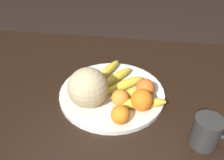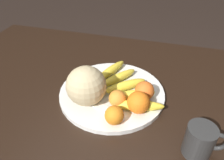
{
  "view_description": "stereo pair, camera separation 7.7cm",
  "coord_description": "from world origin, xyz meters",
  "px_view_note": "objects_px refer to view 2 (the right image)",
  "views": [
    {
      "loc": [
        -0.12,
        0.59,
        1.25
      ],
      "look_at": [
        -0.03,
        -0.02,
        0.79
      ],
      "focal_mm": 35.0,
      "sensor_mm": 36.0,
      "label": 1
    },
    {
      "loc": [
        -0.2,
        0.57,
        1.25
      ],
      "look_at": [
        -0.03,
        -0.02,
        0.79
      ],
      "focal_mm": 35.0,
      "sensor_mm": 36.0,
      "label": 2
    }
  ],
  "objects_px": {
    "orange_back_left": "(145,91)",
    "melon": "(86,86)",
    "produce_tag": "(101,107)",
    "ceramic_mug": "(200,141)",
    "orange_front_right": "(138,102)",
    "banana_bunch": "(124,87)",
    "kitchen_table": "(102,113)",
    "orange_front_left": "(114,115)",
    "fruit_bowl": "(112,92)",
    "orange_mid_center": "(117,98)"
  },
  "relations": [
    {
      "from": "orange_front_left",
      "to": "ceramic_mug",
      "type": "distance_m",
      "value": 0.25
    },
    {
      "from": "banana_bunch",
      "to": "orange_front_right",
      "type": "height_order",
      "value": "orange_front_right"
    },
    {
      "from": "kitchen_table",
      "to": "ceramic_mug",
      "type": "bearing_deg",
      "value": 154.89
    },
    {
      "from": "fruit_bowl",
      "to": "orange_front_right",
      "type": "height_order",
      "value": "orange_front_right"
    },
    {
      "from": "melon",
      "to": "orange_front_left",
      "type": "xyz_separation_m",
      "value": [
        -0.11,
        0.07,
        -0.04
      ]
    },
    {
      "from": "banana_bunch",
      "to": "orange_front_right",
      "type": "relative_size",
      "value": 3.95
    },
    {
      "from": "melon",
      "to": "orange_front_left",
      "type": "bearing_deg",
      "value": 148.75
    },
    {
      "from": "ceramic_mug",
      "to": "banana_bunch",
      "type": "bearing_deg",
      "value": -37.21
    },
    {
      "from": "orange_front_left",
      "to": "melon",
      "type": "bearing_deg",
      "value": -31.25
    },
    {
      "from": "fruit_bowl",
      "to": "melon",
      "type": "bearing_deg",
      "value": 48.52
    },
    {
      "from": "kitchen_table",
      "to": "orange_front_right",
      "type": "xyz_separation_m",
      "value": [
        -0.14,
        0.05,
        0.14
      ]
    },
    {
      "from": "orange_mid_center",
      "to": "produce_tag",
      "type": "relative_size",
      "value": 0.64
    },
    {
      "from": "melon",
      "to": "ceramic_mug",
      "type": "relative_size",
      "value": 1.16
    },
    {
      "from": "fruit_bowl",
      "to": "banana_bunch",
      "type": "distance_m",
      "value": 0.05
    },
    {
      "from": "kitchen_table",
      "to": "banana_bunch",
      "type": "height_order",
      "value": "banana_bunch"
    },
    {
      "from": "orange_front_left",
      "to": "orange_back_left",
      "type": "height_order",
      "value": "orange_back_left"
    },
    {
      "from": "fruit_bowl",
      "to": "banana_bunch",
      "type": "xyz_separation_m",
      "value": [
        -0.04,
        -0.01,
        0.03
      ]
    },
    {
      "from": "kitchen_table",
      "to": "produce_tag",
      "type": "bearing_deg",
      "value": 106.85
    },
    {
      "from": "banana_bunch",
      "to": "kitchen_table",
      "type": "bearing_deg",
      "value": 166.48
    },
    {
      "from": "orange_front_right",
      "to": "produce_tag",
      "type": "relative_size",
      "value": 0.81
    },
    {
      "from": "melon",
      "to": "orange_mid_center",
      "type": "relative_size",
      "value": 2.31
    },
    {
      "from": "fruit_bowl",
      "to": "produce_tag",
      "type": "bearing_deg",
      "value": 82.17
    },
    {
      "from": "fruit_bowl",
      "to": "orange_front_left",
      "type": "distance_m",
      "value": 0.16
    },
    {
      "from": "melon",
      "to": "produce_tag",
      "type": "xyz_separation_m",
      "value": [
        -0.05,
        0.02,
        -0.07
      ]
    },
    {
      "from": "banana_bunch",
      "to": "orange_back_left",
      "type": "xyz_separation_m",
      "value": [
        -0.08,
        0.02,
        0.02
      ]
    },
    {
      "from": "banana_bunch",
      "to": "ceramic_mug",
      "type": "xyz_separation_m",
      "value": [
        -0.25,
        0.19,
        0.01
      ]
    },
    {
      "from": "kitchen_table",
      "to": "produce_tag",
      "type": "height_order",
      "value": "produce_tag"
    },
    {
      "from": "orange_front_right",
      "to": "produce_tag",
      "type": "bearing_deg",
      "value": 7.6
    },
    {
      "from": "orange_back_left",
      "to": "melon",
      "type": "bearing_deg",
      "value": 19.99
    },
    {
      "from": "melon",
      "to": "orange_front_right",
      "type": "distance_m",
      "value": 0.18
    },
    {
      "from": "melon",
      "to": "banana_bunch",
      "type": "bearing_deg",
      "value": -140.41
    },
    {
      "from": "orange_front_left",
      "to": "ceramic_mug",
      "type": "relative_size",
      "value": 0.52
    },
    {
      "from": "banana_bunch",
      "to": "ceramic_mug",
      "type": "distance_m",
      "value": 0.32
    },
    {
      "from": "produce_tag",
      "to": "orange_front_left",
      "type": "bearing_deg",
      "value": 160.39
    },
    {
      "from": "kitchen_table",
      "to": "orange_mid_center",
      "type": "distance_m",
      "value": 0.16
    },
    {
      "from": "melon",
      "to": "produce_tag",
      "type": "bearing_deg",
      "value": 163.02
    },
    {
      "from": "orange_mid_center",
      "to": "orange_front_left",
      "type": "bearing_deg",
      "value": 97.38
    },
    {
      "from": "orange_mid_center",
      "to": "ceramic_mug",
      "type": "bearing_deg",
      "value": 156.94
    },
    {
      "from": "orange_front_right",
      "to": "produce_tag",
      "type": "distance_m",
      "value": 0.13
    },
    {
      "from": "kitchen_table",
      "to": "produce_tag",
      "type": "relative_size",
      "value": 15.99
    },
    {
      "from": "banana_bunch",
      "to": "orange_front_left",
      "type": "xyz_separation_m",
      "value": [
        -0.0,
        0.16,
        0.01
      ]
    },
    {
      "from": "produce_tag",
      "to": "ceramic_mug",
      "type": "xyz_separation_m",
      "value": [
        -0.31,
        0.08,
        0.03
      ]
    },
    {
      "from": "orange_back_left",
      "to": "ceramic_mug",
      "type": "height_order",
      "value": "ceramic_mug"
    },
    {
      "from": "ceramic_mug",
      "to": "kitchen_table",
      "type": "bearing_deg",
      "value": -25.11
    },
    {
      "from": "orange_mid_center",
      "to": "produce_tag",
      "type": "xyz_separation_m",
      "value": [
        0.05,
        0.03,
        -0.03
      ]
    },
    {
      "from": "orange_front_right",
      "to": "orange_front_left",
      "type": "bearing_deg",
      "value": 48.11
    },
    {
      "from": "melon",
      "to": "orange_front_right",
      "type": "relative_size",
      "value": 1.82
    },
    {
      "from": "melon",
      "to": "banana_bunch",
      "type": "height_order",
      "value": "melon"
    },
    {
      "from": "orange_front_left",
      "to": "ceramic_mug",
      "type": "xyz_separation_m",
      "value": [
        -0.25,
        0.03,
        0.0
      ]
    },
    {
      "from": "melon",
      "to": "banana_bunch",
      "type": "relative_size",
      "value": 0.46
    }
  ]
}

